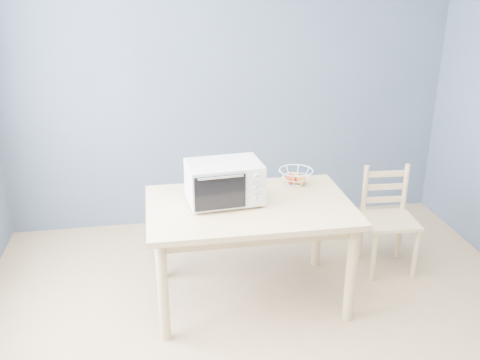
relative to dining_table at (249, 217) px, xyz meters
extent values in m
cube|color=slate|center=(0.06, 1.37, 0.65)|extent=(4.00, 0.01, 2.60)
cube|color=#E3C288|center=(0.00, 0.00, 0.08)|extent=(1.40, 0.90, 0.04)
cylinder|color=#E3C288|center=(-0.62, -0.37, -0.29)|extent=(0.07, 0.07, 0.71)
cylinder|color=#E3C288|center=(0.62, -0.37, -0.29)|extent=(0.07, 0.07, 0.71)
cylinder|color=#E3C288|center=(-0.62, 0.37, -0.29)|extent=(0.07, 0.07, 0.71)
cylinder|color=#E3C288|center=(0.62, 0.37, -0.29)|extent=(0.07, 0.07, 0.71)
cube|color=silver|center=(-0.17, 0.05, 0.26)|extent=(0.52, 0.37, 0.28)
cube|color=black|center=(-0.23, 0.05, 0.25)|extent=(0.34, 0.31, 0.22)
cube|color=black|center=(-0.22, -0.12, 0.25)|extent=(0.34, 0.04, 0.23)
cylinder|color=silver|center=(-0.21, -0.14, 0.37)|extent=(0.30, 0.04, 0.02)
cube|color=silver|center=(0.03, -0.09, 0.26)|extent=(0.14, 0.02, 0.25)
cylinder|color=black|center=(-0.36, -0.09, 0.11)|extent=(0.03, 0.03, 0.02)
cylinder|color=black|center=(0.05, -0.05, 0.11)|extent=(0.03, 0.03, 0.02)
cylinder|color=black|center=(-0.39, 0.16, 0.11)|extent=(0.03, 0.03, 0.02)
cylinder|color=black|center=(0.03, 0.20, 0.11)|extent=(0.03, 0.03, 0.02)
cylinder|color=silver|center=(0.03, -0.11, 0.33)|extent=(0.05, 0.02, 0.05)
cylinder|color=silver|center=(0.03, -0.11, 0.26)|extent=(0.05, 0.02, 0.05)
cylinder|color=silver|center=(0.03, -0.11, 0.18)|extent=(0.05, 0.02, 0.05)
torus|color=white|center=(0.40, 0.29, 0.22)|extent=(0.33, 0.33, 0.01)
torus|color=white|center=(0.40, 0.29, 0.16)|extent=(0.26, 0.26, 0.01)
torus|color=white|center=(0.40, 0.29, 0.11)|extent=(0.15, 0.15, 0.01)
sphere|color=red|center=(0.37, 0.30, 0.15)|extent=(0.08, 0.08, 0.08)
sphere|color=#C16716|center=(0.44, 0.27, 0.14)|extent=(0.08, 0.08, 0.08)
sphere|color=#DF9D56|center=(0.40, 0.34, 0.14)|extent=(0.08, 0.08, 0.08)
cube|color=#E3C288|center=(1.15, 0.22, -0.22)|extent=(0.41, 0.41, 0.03)
cylinder|color=#E3C288|center=(0.98, 0.07, -0.44)|extent=(0.04, 0.04, 0.41)
cylinder|color=#E3C288|center=(1.31, 0.04, -0.44)|extent=(0.04, 0.04, 0.41)
cylinder|color=#E3C288|center=(1.00, 0.40, -0.44)|extent=(0.04, 0.04, 0.41)
cylinder|color=#E3C288|center=(1.33, 0.37, -0.44)|extent=(0.04, 0.04, 0.41)
cylinder|color=#E3C288|center=(1.00, 0.40, -0.03)|extent=(0.04, 0.04, 0.41)
cylinder|color=#E3C288|center=(1.33, 0.37, -0.03)|extent=(0.04, 0.04, 0.41)
cube|color=#E3C288|center=(1.16, 0.38, -0.12)|extent=(0.33, 0.04, 0.05)
cube|color=#E3C288|center=(1.16, 0.38, -0.01)|extent=(0.33, 0.04, 0.05)
cube|color=#E3C288|center=(1.16, 0.38, 0.10)|extent=(0.33, 0.04, 0.05)
camera|label=1|loc=(-0.62, -3.27, 1.61)|focal=40.00mm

